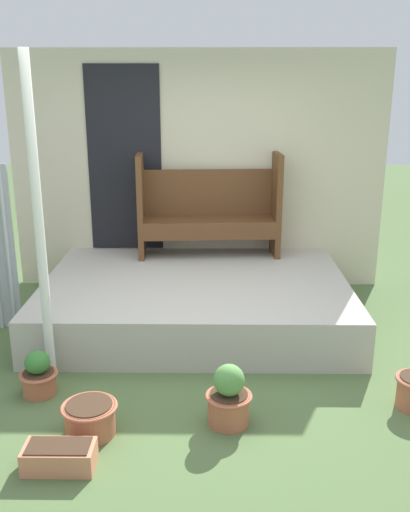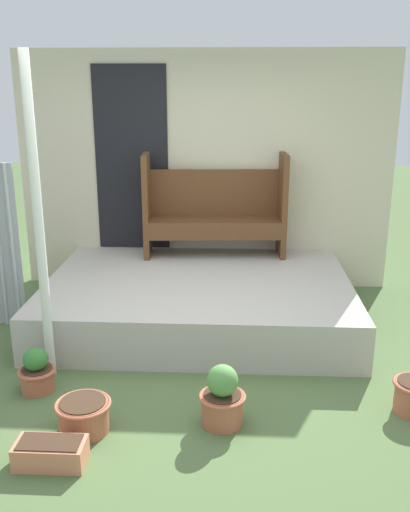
% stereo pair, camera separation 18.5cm
% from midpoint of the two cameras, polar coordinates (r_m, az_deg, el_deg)
% --- Properties ---
extents(ground_plane, '(24.00, 24.00, 0.00)m').
position_cam_midpoint_polar(ground_plane, '(4.72, -2.36, -11.64)').
color(ground_plane, '#516B3D').
extents(porch_slab, '(2.91, 2.13, 0.43)m').
position_cam_midpoint_polar(porch_slab, '(5.59, -1.89, -4.44)').
color(porch_slab, '#B7B2A5').
rests_on(porch_slab, ground_plane).
extents(house_wall, '(4.11, 0.08, 2.60)m').
position_cam_midpoint_polar(house_wall, '(6.36, -1.90, 8.42)').
color(house_wall, beige).
rests_on(house_wall, ground_plane).
extents(support_post, '(0.07, 0.07, 2.49)m').
position_cam_midpoint_polar(support_post, '(4.42, -17.43, 2.88)').
color(support_post, white).
rests_on(support_post, ground_plane).
extents(bench, '(1.54, 0.49, 1.11)m').
position_cam_midpoint_polar(bench, '(6.17, -0.48, 4.94)').
color(bench, brown).
rests_on(bench, porch_slab).
extents(flower_pot_left, '(0.29, 0.29, 0.35)m').
position_cam_midpoint_polar(flower_pot_left, '(4.57, -17.44, -11.34)').
color(flower_pot_left, '#B26042').
rests_on(flower_pot_left, ground_plane).
extents(flower_pot_middle, '(0.38, 0.38, 0.22)m').
position_cam_midpoint_polar(flower_pot_middle, '(4.04, -12.78, -15.49)').
color(flower_pot_middle, '#B26042').
rests_on(flower_pot_middle, ground_plane).
extents(flower_pot_right, '(0.33, 0.33, 0.44)m').
position_cam_midpoint_polar(flower_pot_right, '(4.02, 1.03, -14.05)').
color(flower_pot_right, '#B26042').
rests_on(flower_pot_right, ground_plane).
extents(planter_box_rect, '(0.43, 0.22, 0.16)m').
position_cam_midpoint_polar(planter_box_rect, '(3.81, -15.78, -18.76)').
color(planter_box_rect, tan).
rests_on(planter_box_rect, ground_plane).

